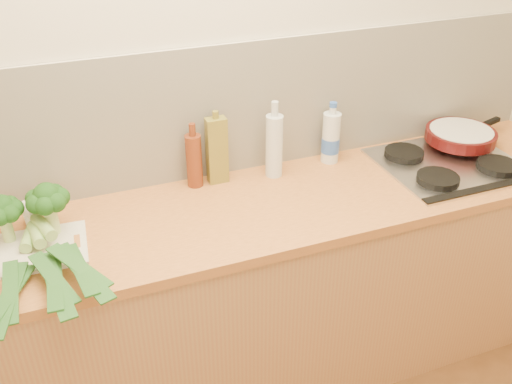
% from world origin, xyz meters
% --- Properties ---
extents(room_shell, '(3.50, 3.50, 3.50)m').
position_xyz_m(room_shell, '(0.00, 1.49, 1.17)').
color(room_shell, beige).
rests_on(room_shell, ground).
extents(counter, '(3.20, 0.62, 0.90)m').
position_xyz_m(counter, '(0.00, 1.20, 0.45)').
color(counter, '#AB7C47').
rests_on(counter, ground).
extents(gas_hob, '(0.58, 0.50, 0.04)m').
position_xyz_m(gas_hob, '(1.02, 1.20, 0.91)').
color(gas_hob, silver).
rests_on(gas_hob, counter).
extents(chopping_board, '(0.36, 0.28, 0.01)m').
position_xyz_m(chopping_board, '(-0.67, 1.19, 0.91)').
color(chopping_board, beige).
rests_on(chopping_board, counter).
extents(broccoli_left, '(0.14, 0.14, 0.18)m').
position_xyz_m(broccoli_left, '(-0.74, 1.28, 1.03)').
color(broccoli_left, '#AAC573').
rests_on(broccoli_left, chopping_board).
extents(broccoli_right, '(0.15, 0.15, 0.19)m').
position_xyz_m(broccoli_right, '(-0.60, 1.27, 1.04)').
color(broccoli_right, '#AAC573').
rests_on(broccoli_right, chopping_board).
extents(leek_front, '(0.21, 0.69, 0.04)m').
position_xyz_m(leek_front, '(-0.69, 1.18, 0.93)').
color(leek_front, white).
rests_on(leek_front, chopping_board).
extents(leek_mid, '(0.15, 0.62, 0.04)m').
position_xyz_m(leek_mid, '(-0.64, 1.13, 0.95)').
color(leek_mid, white).
rests_on(leek_mid, chopping_board).
extents(leek_back, '(0.25, 0.64, 0.04)m').
position_xyz_m(leek_back, '(-0.60, 1.15, 0.97)').
color(leek_back, white).
rests_on(leek_back, chopping_board).
extents(skillet, '(0.44, 0.31, 0.05)m').
position_xyz_m(skillet, '(1.16, 1.32, 0.97)').
color(skillet, '#430B0B').
rests_on(skillet, gas_hob).
extents(oil_tin, '(0.08, 0.05, 0.31)m').
position_xyz_m(oil_tin, '(0.05, 1.42, 1.04)').
color(oil_tin, olive).
rests_on(oil_tin, counter).
extents(glass_bottle, '(0.07, 0.07, 0.32)m').
position_xyz_m(glass_bottle, '(0.28, 1.39, 1.04)').
color(glass_bottle, silver).
rests_on(glass_bottle, counter).
extents(amber_bottle, '(0.06, 0.06, 0.27)m').
position_xyz_m(amber_bottle, '(-0.04, 1.43, 1.01)').
color(amber_bottle, '#652A13').
rests_on(amber_bottle, counter).
extents(water_bottle, '(0.08, 0.08, 0.25)m').
position_xyz_m(water_bottle, '(0.56, 1.42, 1.00)').
color(water_bottle, silver).
rests_on(water_bottle, counter).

